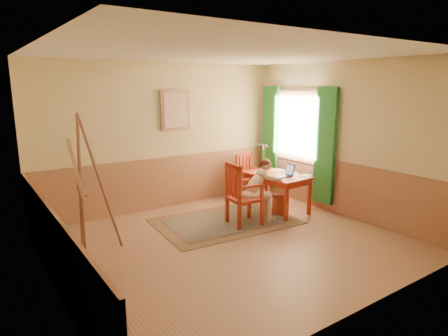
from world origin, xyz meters
TOP-DOWN VIEW (x-y plane):
  - room at (0.00, 0.00)m, footprint 5.04×4.54m
  - wainscot at (0.00, 0.80)m, footprint 5.00×4.50m
  - window at (2.42, 1.10)m, footprint 0.12×2.01m
  - wall_portrait at (0.25, 2.20)m, footprint 0.60×0.05m
  - rug at (0.48, 0.83)m, footprint 2.52×1.78m
  - table at (1.62, 0.79)m, footprint 0.79×1.24m
  - chair_left at (0.61, 0.54)m, footprint 0.56×0.54m
  - chair_back at (1.71, 1.76)m, footprint 0.44×0.46m
  - figure at (0.95, 0.51)m, footprint 0.85×0.41m
  - laptop at (1.64, 0.58)m, footprint 0.38×0.25m
  - papers at (1.81, 0.82)m, footprint 0.82×1.02m
  - vase at (1.80, 1.39)m, footprint 0.18×0.25m
  - wastebasket at (1.57, 0.59)m, footprint 0.42×0.42m
  - easel at (-1.93, 0.95)m, footprint 0.74×0.90m

SIDE VIEW (x-z plane):
  - rug at x=0.48m, z-range 0.00..0.02m
  - wastebasket at x=1.57m, z-range 0.00..0.33m
  - chair_back at x=1.71m, z-range 0.00..0.95m
  - wainscot at x=0.00m, z-range 0.00..1.00m
  - chair_left at x=0.61m, z-range 0.00..1.09m
  - figure at x=0.95m, z-range 0.06..1.18m
  - table at x=1.62m, z-range 0.27..0.99m
  - papers at x=1.81m, z-range 0.72..0.72m
  - laptop at x=1.64m, z-range 0.65..0.88m
  - vase at x=1.80m, z-range 0.70..1.20m
  - easel at x=-1.93m, z-range 0.18..2.19m
  - window at x=2.42m, z-range 0.25..2.45m
  - room at x=0.00m, z-range -0.02..2.82m
  - wall_portrait at x=0.25m, z-range 1.52..2.28m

